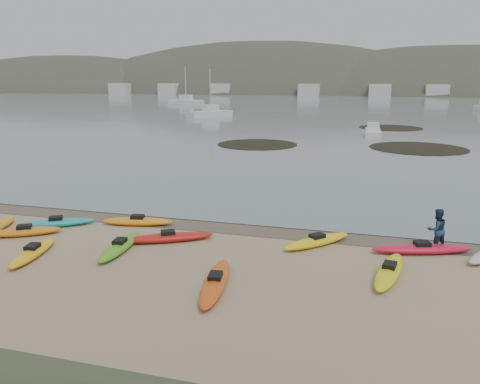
% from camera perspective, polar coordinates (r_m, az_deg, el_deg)
% --- Properties ---
extents(ground, '(600.00, 600.00, 0.00)m').
position_cam_1_polar(ground, '(20.87, -0.00, -4.00)').
color(ground, tan).
rests_on(ground, ground).
extents(wet_sand, '(60.00, 60.00, 0.00)m').
position_cam_1_polar(wet_sand, '(20.60, -0.22, -4.24)').
color(wet_sand, brown).
rests_on(wet_sand, ground).
extents(water, '(1200.00, 1200.00, 0.00)m').
position_cam_1_polar(water, '(319.26, 14.83, 12.29)').
color(water, slate).
rests_on(water, ground).
extents(kayaks, '(21.65, 8.37, 0.34)m').
position_cam_1_polar(kayaks, '(18.17, -5.67, -6.27)').
color(kayaks, orange).
rests_on(kayaks, ground).
extents(person_east, '(0.99, 0.93, 1.62)m').
position_cam_1_polar(person_east, '(19.16, 22.85, -4.24)').
color(person_east, navy).
rests_on(person_east, ground).
extents(kelp_mats, '(23.02, 27.04, 0.04)m').
position_cam_1_polar(kelp_mats, '(50.84, 14.72, 6.22)').
color(kelp_mats, black).
rests_on(kelp_mats, water).
extents(moored_boats, '(98.05, 76.22, 1.19)m').
position_cam_1_polar(moored_boats, '(98.25, 15.36, 9.98)').
color(moored_boats, silver).
rests_on(moored_boats, ground).
extents(far_hills, '(550.00, 135.00, 80.00)m').
position_cam_1_polar(far_hills, '(216.98, 24.56, 6.73)').
color(far_hills, '#384235').
rests_on(far_hills, ground).
extents(far_town, '(199.00, 5.00, 4.00)m').
position_cam_1_polar(far_town, '(164.21, 16.02, 11.82)').
color(far_town, beige).
rests_on(far_town, ground).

